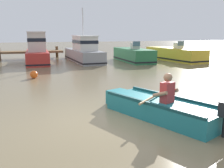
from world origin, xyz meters
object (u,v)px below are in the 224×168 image
(moored_boat_red, at_px, (37,52))
(moored_boat_green, at_px, (133,55))
(rowboat_with_person, at_px, (160,108))
(moored_boat_yellow, at_px, (175,54))
(mooring_buoy, at_px, (34,75))
(moored_boat_grey, at_px, (83,52))

(moored_boat_red, height_order, moored_boat_green, moored_boat_red)
(rowboat_with_person, distance_m, moored_boat_green, 13.22)
(moored_boat_green, bearing_deg, moored_boat_yellow, -4.99)
(rowboat_with_person, distance_m, moored_boat_red, 13.89)
(moored_boat_red, distance_m, mooring_buoy, 6.64)
(moored_boat_grey, relative_size, moored_boat_green, 1.35)
(moored_boat_grey, bearing_deg, moored_boat_yellow, -12.74)
(rowboat_with_person, height_order, moored_boat_green, moored_boat_green)
(moored_boat_red, bearing_deg, mooring_buoy, -93.75)
(rowboat_with_person, height_order, moored_boat_red, moored_boat_red)
(moored_boat_green, xyz_separation_m, moored_boat_yellow, (3.52, -0.31, -0.00))
(moored_boat_red, xyz_separation_m, mooring_buoy, (-0.43, -6.60, -0.65))
(rowboat_with_person, relative_size, moored_boat_green, 0.74)
(rowboat_with_person, relative_size, moored_boat_yellow, 0.60)
(moored_boat_yellow, bearing_deg, rowboat_with_person, -123.87)
(rowboat_with_person, bearing_deg, moored_boat_red, 100.51)
(moored_boat_red, relative_size, moored_boat_yellow, 0.94)
(moored_boat_green, height_order, moored_boat_yellow, moored_boat_green)
(moored_boat_yellow, height_order, mooring_buoy, moored_boat_yellow)
(rowboat_with_person, bearing_deg, moored_boat_yellow, 56.13)
(moored_boat_red, height_order, moored_boat_grey, moored_boat_grey)
(moored_boat_grey, height_order, moored_boat_yellow, moored_boat_grey)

